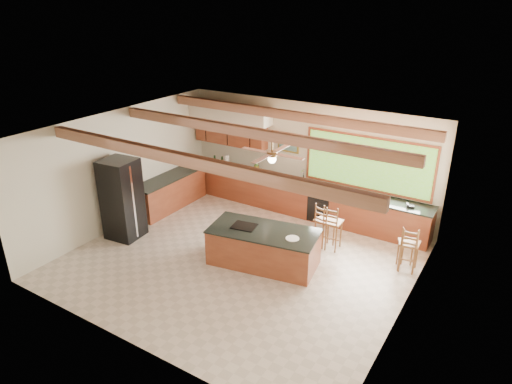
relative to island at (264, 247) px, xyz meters
The scene contains 9 objects.
ground 0.68m from the island, 161.57° to the right, with size 7.20×7.20×0.00m, color beige.
room_shell 1.98m from the island, 144.53° to the left, with size 7.27×6.54×3.02m.
counter_run 2.70m from the island, 119.47° to the left, with size 7.12×3.10×1.26m.
island is the anchor object (origin of this frame).
refrigerator 3.69m from the island, 168.62° to the right, with size 0.85×0.83×2.00m.
bar_stool_a 1.62m from the island, 59.18° to the left, with size 0.48×0.48×1.12m.
bar_stool_b 1.72m from the island, 53.44° to the left, with size 0.42×0.42×1.14m.
bar_stool_c 3.08m from the island, 26.81° to the left, with size 0.50×0.50×1.06m.
bar_stool_d 3.12m from the island, 26.19° to the left, with size 0.40×0.40×1.07m.
Camera 1 is at (5.01, -7.37, 5.48)m, focal length 32.00 mm.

